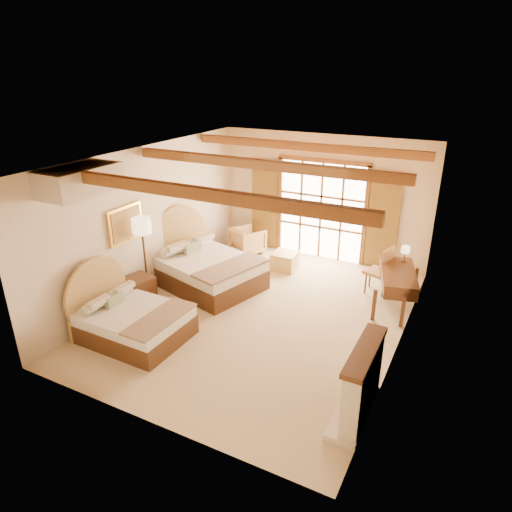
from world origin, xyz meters
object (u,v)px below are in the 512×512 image
Objects in this scene: bed_far at (202,266)px; nightstand at (139,292)px; bed_near at (128,318)px; armchair at (248,241)px; desk at (396,288)px.

nightstand is at bearing -97.18° from bed_far.
bed_near is 4.65m from armchair.
bed_far reaches higher than armchair.
nightstand is at bearing 122.07° from bed_near.
nightstand is at bearing -169.29° from desk.
bed_far is 1.60× the size of desk.
armchair is 4.37m from desk.
desk is (4.19, -1.25, 0.10)m from armchair.
bed_near is at bearing -157.00° from desk.
armchair is at bearing 93.55° from nightstand.
desk is at bearing 39.85° from bed_near.
bed_near is 2.47m from bed_far.
bed_far is (0.02, 2.47, 0.07)m from bed_near.
bed_near is 1.14× the size of desk.
armchair reaches higher than nightstand.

